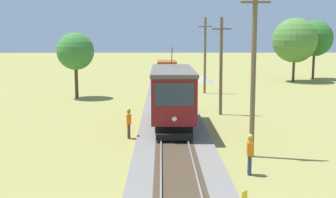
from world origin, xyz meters
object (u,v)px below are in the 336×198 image
(track_worker, at_px, (250,152))
(utility_pole_far, at_px, (205,55))
(gravel_pile, at_px, (204,79))
(utility_pole_mid, at_px, (221,65))
(freight_car, at_px, (167,69))
(tree_right_far, at_px, (75,51))
(red_tram, at_px, (172,95))
(tree_left_far, at_px, (315,38))
(second_worker, at_px, (129,122))
(tree_left_near, at_px, (295,40))
(utility_pole_near_tram, at_px, (253,69))

(track_worker, bearing_deg, utility_pole_far, -86.83)
(utility_pole_far, bearing_deg, gravel_pile, 84.82)
(utility_pole_mid, xyz_separation_m, track_worker, (-0.66, -13.85, -2.71))
(utility_pole_mid, relative_size, gravel_pile, 2.47)
(utility_pole_mid, bearing_deg, freight_car, 99.38)
(utility_pole_far, xyz_separation_m, tree_right_far, (-12.41, -3.08, 0.45))
(red_tram, xyz_separation_m, utility_pole_mid, (3.71, 4.89, 1.50))
(gravel_pile, relative_size, track_worker, 1.64)
(utility_pole_mid, xyz_separation_m, utility_pole_far, (0.00, 11.57, 0.22))
(tree_left_far, bearing_deg, tree_right_far, -149.61)
(red_tram, relative_size, second_worker, 4.79)
(red_tram, relative_size, utility_pole_mid, 1.19)
(freight_car, distance_m, utility_pole_far, 11.77)
(utility_pole_mid, bearing_deg, utility_pole_far, 90.00)
(tree_left_near, xyz_separation_m, tree_left_far, (3.62, 3.06, 0.21))
(freight_car, bearing_deg, track_worker, -85.20)
(utility_pole_near_tram, xyz_separation_m, second_worker, (-6.29, 3.62, -3.33))
(utility_pole_far, bearing_deg, utility_pole_mid, -90.00)
(tree_left_far, bearing_deg, gravel_pile, -167.04)
(second_worker, height_order, tree_left_far, tree_left_far)
(utility_pole_mid, relative_size, tree_right_far, 1.18)
(track_worker, bearing_deg, utility_pole_mid, -88.08)
(tree_left_far, relative_size, tree_right_far, 1.27)
(second_worker, xyz_separation_m, tree_right_far, (-6.12, 15.89, 3.38))
(track_worker, bearing_deg, gravel_pile, -87.88)
(freight_car, relative_size, utility_pole_mid, 0.72)
(utility_pole_near_tram, height_order, tree_right_far, utility_pole_near_tram)
(utility_pole_near_tram, distance_m, gravel_pile, 32.94)
(gravel_pile, bearing_deg, tree_left_near, 2.02)
(freight_car, relative_size, second_worker, 2.91)
(red_tram, height_order, track_worker, red_tram)
(tree_left_far, bearing_deg, utility_pole_far, -139.66)
(freight_car, height_order, second_worker, freight_car)
(track_worker, distance_m, second_worker, 8.56)
(red_tram, relative_size, track_worker, 4.79)
(utility_pole_mid, bearing_deg, tree_left_far, 57.56)
(utility_pole_mid, height_order, second_worker, utility_pole_mid)
(track_worker, relative_size, tree_left_far, 0.23)
(tree_left_near, bearing_deg, tree_right_far, -151.25)
(red_tram, relative_size, tree_left_near, 1.07)
(track_worker, xyz_separation_m, second_worker, (-5.63, 6.45, 0.00))
(utility_pole_mid, relative_size, second_worker, 4.03)
(utility_pole_mid, distance_m, track_worker, 14.13)
(gravel_pile, height_order, tree_right_far, tree_right_far)
(red_tram, distance_m, tree_left_near, 31.54)
(utility_pole_near_tram, height_order, gravel_pile, utility_pole_near_tram)
(track_worker, relative_size, tree_left_near, 0.22)
(red_tram, distance_m, freight_car, 27.39)
(red_tram, xyz_separation_m, tree_left_near, (16.08, 26.97, 3.01))
(utility_pole_mid, relative_size, tree_left_far, 0.92)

